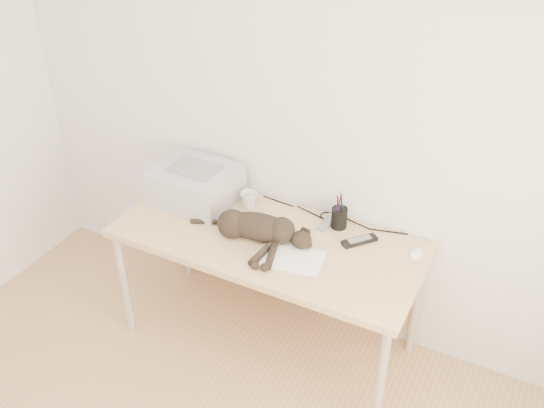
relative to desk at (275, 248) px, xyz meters
The scene contains 11 objects.
wall_back 0.75m from the desk, 90.00° to the left, with size 3.50×3.50×0.00m, color silver.
desk is the anchor object (origin of this frame).
printer 0.57m from the desk, behind, with size 0.45×0.39×0.21m.
papers 0.29m from the desk, 45.25° to the right, with size 0.34×0.26×0.01m.
cat 0.24m from the desk, 111.86° to the right, with size 0.68×0.32×0.15m.
mug 0.31m from the desk, 152.03° to the left, with size 0.10×0.10×0.09m, color silver.
pen_cup 0.39m from the desk, 29.69° to the left, with size 0.08×0.08×0.21m.
remote_grey 0.31m from the desk, 35.88° to the left, with size 0.05×0.17×0.02m, color gray.
remote_black 0.47m from the desk, 11.08° to the left, with size 0.05×0.19×0.02m, color black.
mouse 0.74m from the desk, ahead, with size 0.06×0.10×0.03m, color white.
cable_tangle 0.26m from the desk, 90.00° to the left, with size 1.36×0.08×0.01m, color black, non-canonical shape.
Camera 1 is at (1.17, -0.83, 2.59)m, focal length 40.00 mm.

